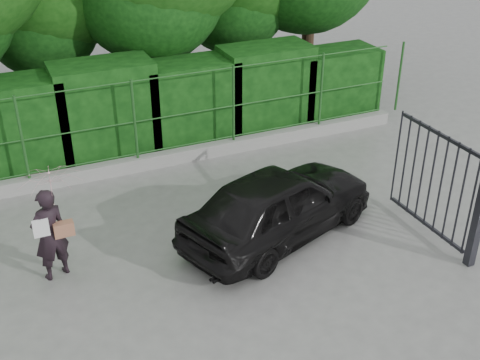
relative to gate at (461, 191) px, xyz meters
name	(u,v)px	position (x,y,z in m)	size (l,w,h in m)	color
ground	(191,293)	(-4.60, 0.72, -1.19)	(80.00, 80.00, 0.00)	gray
kerb	(121,167)	(-4.60, 5.22, -1.04)	(14.00, 0.25, 0.30)	#9E9E99
fence	(126,121)	(-4.38, 5.22, 0.01)	(14.13, 0.06, 1.80)	#225821
hedge	(104,115)	(-4.65, 6.22, -0.18)	(14.20, 1.20, 2.22)	black
gate	(461,191)	(0.00, 0.00, 0.00)	(0.22, 2.33, 2.36)	#26262D
woman	(52,207)	(-6.37, 2.12, 0.08)	(1.00, 1.02, 1.92)	black
car	(279,203)	(-2.57, 1.66, -0.52)	(1.59, 3.94, 1.34)	black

